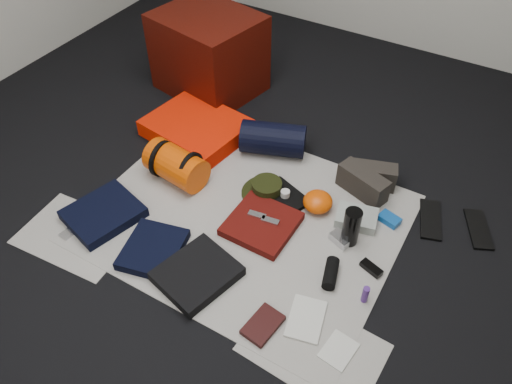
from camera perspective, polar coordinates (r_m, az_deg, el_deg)
The scene contains 37 objects.
floor at distance 2.71m, azimuth -1.27°, elevation -3.12°, with size 4.50×4.50×0.02m, color black.
newspaper_mat at distance 2.70m, azimuth -1.27°, elevation -2.93°, with size 1.60×1.30×0.01m, color beige.
newspaper_sheet_front_left at distance 2.79m, azimuth -19.81°, elevation -4.65°, with size 0.58×0.40×0.00m, color beige.
newspaper_sheet_front_right at distance 2.28m, azimuth 6.59°, elevation -17.25°, with size 0.58×0.40×0.00m, color beige.
red_cabinet at distance 3.55m, azimuth -5.39°, elevation 15.51°, with size 0.65×0.54×0.54m, color #430B04.
sleeping_pad at distance 3.21m, azimuth -6.77°, elevation 7.30°, with size 0.59×0.48×0.11m, color #F31F02.
stuff_sack at distance 2.88m, azimuth -9.10°, elevation 3.05°, with size 0.21×0.21×0.35m, color #D74603.
sack_strap_left at distance 2.93m, azimuth -10.68°, elevation 3.77°, with size 0.22×0.22×0.03m, color black.
sack_strap_right at distance 2.83m, azimuth -7.50°, elevation 2.46°, with size 0.22×0.22×0.03m, color black.
navy_duffel at distance 3.03m, azimuth 1.97°, elevation 6.09°, with size 0.20×0.20×0.39m, color black.
boonie_brim at distance 2.82m, azimuth 1.23°, elevation -0.08°, with size 0.29×0.29×0.01m, color black.
boonie_crown at distance 2.80m, azimuth 1.24°, elevation 0.51°, with size 0.17×0.17×0.07m, color black.
hiking_boot_left at distance 2.90m, azimuth 12.98°, elevation 1.87°, with size 0.28×0.11×0.14m, color #2D2823.
hiking_boot_right at distance 2.84m, azimuth 12.10°, elevation 1.01°, with size 0.29×0.11×0.15m, color #2D2823.
flip_flop_left at distance 2.85m, azimuth 19.30°, elevation -2.97°, with size 0.11×0.29×0.02m, color black.
flip_flop_right at distance 2.89m, azimuth 24.07°, elevation -3.89°, with size 0.10×0.28×0.02m, color black.
trousers_navy_a at distance 2.80m, azimuth -17.03°, elevation -2.36°, with size 0.32×0.37×0.06m, color black.
trousers_navy_b at distance 2.58m, azimuth -11.67°, elevation -6.43°, with size 0.28×0.32×0.05m, color black.
trousers_charcoal at distance 2.45m, azimuth -6.74°, elevation -9.26°, with size 0.31×0.36×0.06m, color black.
black_tshirt at distance 2.78m, azimuth 2.68°, elevation -0.85°, with size 0.26×0.24×0.03m, color black.
red_shirt at distance 2.64m, azimuth 0.64°, elevation -3.67°, with size 0.34×0.34×0.05m, color #4D0C08.
orange_stuff_sack at distance 2.73m, azimuth 7.08°, elevation -1.11°, with size 0.16×0.16×0.11m, color #D74603.
first_aid_pouch at distance 2.72m, azimuth 11.41°, elevation -2.89°, with size 0.21×0.16×0.05m, color #949C94.
water_bottle at distance 2.55m, azimuth 10.84°, elevation -3.95°, with size 0.09×0.09×0.22m, color black.
speaker at distance 2.46m, azimuth 8.53°, elevation -9.17°, with size 0.06×0.06×0.17m, color black.
compact_camera at distance 2.61m, azimuth 9.63°, elevation -5.32°, with size 0.11×0.07×0.04m, color #BCBCC2.
cyan_case at distance 2.76m, azimuth 15.00°, elevation -3.02°, with size 0.11×0.07×0.04m, color #0F4C99.
toiletry_purple at distance 2.40m, azimuth 12.38°, elevation -11.36°, with size 0.03×0.03×0.10m, color #4B2579.
toiletry_clear at distance 2.40m, azimuth 12.35°, elevation -11.45°, with size 0.03×0.03×0.08m, color #B0B5B0.
paperback_book at distance 2.30m, azimuth 0.79°, elevation -14.95°, with size 0.12×0.19×0.03m, color black.
map_booklet at distance 2.34m, azimuth 5.73°, elevation -14.22°, with size 0.15×0.22×0.01m, color beige.
map_printout at distance 2.28m, azimuth 9.42°, elevation -17.41°, with size 0.12×0.16×0.01m, color beige.
sunglasses at distance 2.53m, azimuth 13.04°, elevation -8.49°, with size 0.11×0.05×0.03m, color black.
key_cluster at distance 2.80m, azimuth -20.84°, elevation -4.55°, with size 0.06×0.06×0.01m, color #BCBCC2.
tape_roll at distance 2.77m, azimuth 3.36°, elevation -0.18°, with size 0.05×0.05×0.04m, color silver.
energy_bar_a at distance 2.64m, azimuth 0.11°, elevation -2.64°, with size 0.10×0.04×0.01m, color #BCBCC2.
energy_bar_b at distance 2.62m, azimuth 1.63°, elevation -3.29°, with size 0.10×0.04×0.01m, color #BCBCC2.
Camera 1 is at (0.96, -1.53, 2.01)m, focal length 35.00 mm.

